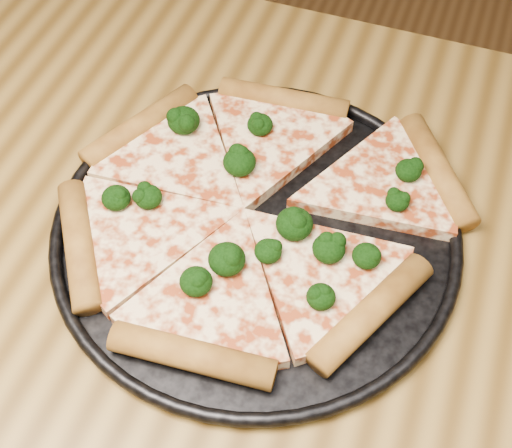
% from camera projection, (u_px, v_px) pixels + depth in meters
% --- Properties ---
extents(dining_table, '(1.20, 0.90, 0.75)m').
position_uv_depth(dining_table, '(143.00, 344.00, 0.70)').
color(dining_table, brown).
rests_on(dining_table, ground).
extents(pizza_pan, '(0.39, 0.39, 0.02)m').
position_uv_depth(pizza_pan, '(256.00, 229.00, 0.66)').
color(pizza_pan, black).
rests_on(pizza_pan, dining_table).
extents(pizza, '(0.40, 0.36, 0.03)m').
position_uv_depth(pizza, '(251.00, 209.00, 0.66)').
color(pizza, '#FFD89C').
rests_on(pizza, pizza_pan).
extents(broccoli_florets, '(0.28, 0.22, 0.03)m').
position_uv_depth(broccoli_florets, '(256.00, 207.00, 0.65)').
color(broccoli_florets, black).
rests_on(broccoli_florets, pizza).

